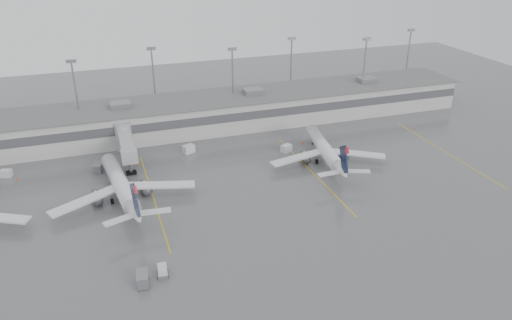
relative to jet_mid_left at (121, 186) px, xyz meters
name	(u,v)px	position (x,y,z in m)	size (l,w,h in m)	color
ground	(277,247)	(23.30, -24.92, -3.23)	(260.00, 260.00, 0.00)	#555558
terminal	(199,114)	(23.30, 33.06, 0.94)	(152.00, 17.00, 9.45)	#B1B1AC
light_masts	(193,79)	(23.30, 38.83, 8.80)	(142.40, 8.00, 20.60)	gray
jet_bridge_right	(125,141)	(2.80, 20.80, 0.64)	(4.00, 17.20, 7.00)	gray
stand_markings	(237,184)	(23.30, -0.92, -3.22)	(105.25, 40.00, 0.01)	gold
jet_mid_left	(121,186)	(0.00, 0.00, 0.00)	(28.43, 32.04, 10.38)	silver
jet_mid_right	(326,150)	(45.81, 3.05, -0.18)	(26.66, 30.11, 9.79)	silver
baggage_tug	(163,272)	(3.65, -26.20, -2.58)	(1.90, 2.73, 1.66)	silver
baggage_cart	(143,279)	(0.45, -27.40, -2.18)	(2.07, 3.27, 2.00)	slate
gse_uld_a	(6,173)	(-23.01, 18.56, -2.42)	(2.28, 1.52, 1.61)	silver
gse_uld_b	(189,149)	(17.13, 18.38, -2.28)	(2.66, 1.78, 1.89)	silver
gse_uld_c	(286,148)	(39.49, 11.22, -2.34)	(2.50, 1.67, 1.77)	silver
gse_loader	(98,168)	(-3.89, 14.82, -2.30)	(1.86, 2.98, 1.86)	slate
cone_a	(17,178)	(-20.82, 16.33, -2.92)	(0.39, 0.39, 0.62)	#FF3505
cone_b	(137,164)	(4.53, 15.05, -2.92)	(0.38, 0.38, 0.61)	#FF3505
cone_c	(303,143)	(45.11, 14.30, -2.87)	(0.45, 0.45, 0.72)	#FF3505
cone_d	(415,128)	(77.85, 13.86, -2.93)	(0.38, 0.38, 0.60)	#FF3505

